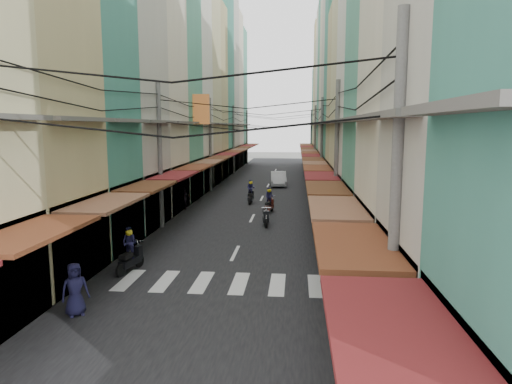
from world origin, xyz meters
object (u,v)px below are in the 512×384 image
Objects in this scene: white_car at (278,186)px; bicycle at (379,264)px; market_umbrella at (378,209)px; traffic_sign at (336,204)px.

white_car is 25.46m from bicycle.
market_umbrella is (5.44, -23.25, 2.04)m from white_car.
market_umbrella is at bearing -54.59° from traffic_sign.
bicycle is 0.67× the size of traffic_sign.
white_car is 21.32m from traffic_sign.
bicycle is 0.74× the size of market_umbrella.
white_car is 2.81× the size of bicycle.
bicycle is 2.63m from market_umbrella.
bicycle is at bearing -95.76° from market_umbrella.
traffic_sign is at bearing 14.94° from bicycle.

